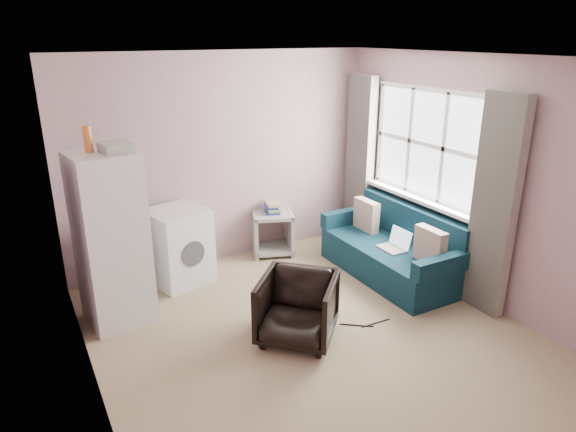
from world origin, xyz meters
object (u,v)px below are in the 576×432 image
object	(u,v)px
fridge	(111,238)
washing_machine	(178,245)
armchair	(297,305)
sofa	(395,251)
side_table	(272,229)

from	to	relation	value
fridge	washing_machine	xyz separation A→B (m)	(0.78, 0.50, -0.41)
armchair	washing_machine	xyz separation A→B (m)	(-0.58, 1.67, 0.10)
armchair	fridge	world-z (taller)	fridge
armchair	sofa	bearing A→B (deg)	63.96
fridge	side_table	distance (m)	2.25
fridge	side_table	size ratio (longest dim) A/B	2.81
armchair	sofa	distance (m)	1.77
side_table	sofa	xyz separation A→B (m)	(0.95, -1.25, -0.03)
fridge	washing_machine	world-z (taller)	fridge
fridge	sofa	bearing A→B (deg)	-17.80
fridge	sofa	world-z (taller)	fridge
washing_machine	sofa	size ratio (longest dim) A/B	0.48
side_table	sofa	size ratio (longest dim) A/B	0.38
washing_machine	side_table	distance (m)	1.31
fridge	washing_machine	size ratio (longest dim) A/B	2.25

